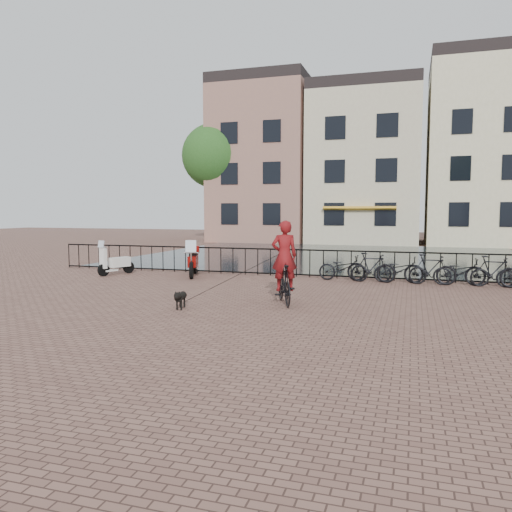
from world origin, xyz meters
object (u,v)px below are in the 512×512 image
(motorcycle, at_px, (193,257))
(scooter, at_px, (116,257))
(cyclist, at_px, (284,267))
(dog, at_px, (181,299))

(motorcycle, relative_size, scooter, 1.34)
(cyclist, bearing_deg, scooter, -50.87)
(scooter, bearing_deg, cyclist, -7.02)
(cyclist, xyz_separation_m, dog, (-2.31, -1.37, -0.73))
(cyclist, bearing_deg, motorcycle, -67.14)
(dog, bearing_deg, motorcycle, 100.02)
(dog, bearing_deg, scooter, 123.23)
(cyclist, bearing_deg, dog, 7.15)
(motorcycle, bearing_deg, scooter, 168.91)
(cyclist, distance_m, motorcycle, 6.36)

